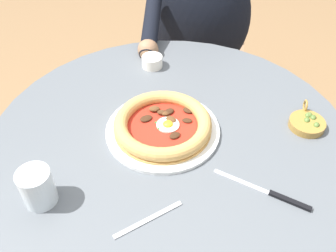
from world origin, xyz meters
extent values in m
cylinder|color=#565B60|center=(0.00, 0.00, 0.70)|extent=(0.95, 0.95, 0.03)
cylinder|color=#4E5257|center=(0.00, 0.00, 0.35)|extent=(0.09, 0.09, 0.67)
cylinder|color=white|center=(0.00, -0.02, 0.72)|extent=(0.30, 0.30, 0.01)
cylinder|color=tan|center=(0.00, -0.02, 0.73)|extent=(0.25, 0.25, 0.01)
torus|color=tan|center=(0.00, -0.02, 0.74)|extent=(0.25, 0.25, 0.04)
cylinder|color=red|center=(0.00, -0.02, 0.73)|extent=(0.23, 0.23, 0.00)
cylinder|color=white|center=(-0.01, -0.01, 0.74)|extent=(0.06, 0.06, 0.00)
ellipsoid|color=yellow|center=(-0.01, -0.01, 0.74)|extent=(0.03, 0.03, 0.02)
ellipsoid|color=#3D2314|center=(-0.05, -0.03, 0.74)|extent=(0.03, 0.03, 0.01)
ellipsoid|color=#4C2D19|center=(-0.04, -0.05, 0.74)|extent=(0.03, 0.03, 0.01)
ellipsoid|color=#3D2314|center=(-0.08, 0.01, 0.74)|extent=(0.02, 0.03, 0.01)
ellipsoid|color=#3D2314|center=(0.02, 0.02, 0.74)|extent=(0.04, 0.03, 0.01)
ellipsoid|color=brown|center=(-0.04, -0.04, 0.74)|extent=(0.02, 0.03, 0.01)
ellipsoid|color=#3D2314|center=(0.00, -0.07, 0.74)|extent=(0.04, 0.04, 0.01)
ellipsoid|color=brown|center=(-0.04, -0.07, 0.74)|extent=(0.03, 0.04, 0.01)
ellipsoid|color=#3D2314|center=(-0.05, 0.02, 0.74)|extent=(0.03, 0.03, 0.01)
ellipsoid|color=brown|center=(-0.03, -0.01, 0.74)|extent=(0.03, 0.04, 0.01)
ellipsoid|color=#2D6B28|center=(0.02, -0.03, 0.74)|extent=(0.01, 0.01, 0.00)
ellipsoid|color=#2D6B28|center=(-0.02, -0.03, 0.74)|extent=(0.01, 0.01, 0.00)
ellipsoid|color=#2D6B28|center=(0.00, -0.04, 0.74)|extent=(0.01, 0.01, 0.00)
cylinder|color=silver|center=(0.31, -0.15, 0.76)|extent=(0.07, 0.07, 0.09)
cylinder|color=silver|center=(0.31, -0.15, 0.74)|extent=(0.06, 0.06, 0.05)
cube|color=silver|center=(0.06, 0.21, 0.71)|extent=(0.01, 0.13, 0.00)
cube|color=black|center=(0.06, 0.33, 0.72)|extent=(0.01, 0.09, 0.01)
cylinder|color=white|center=(-0.24, -0.20, 0.73)|extent=(0.07, 0.07, 0.04)
cylinder|color=olive|center=(-0.24, -0.20, 0.74)|extent=(0.05, 0.05, 0.01)
cylinder|color=olive|center=(-0.20, 0.30, 0.72)|extent=(0.09, 0.09, 0.02)
torus|color=olive|center=(-0.25, 0.28, 0.74)|extent=(0.03, 0.02, 0.03)
ellipsoid|color=#516B2D|center=(-0.20, 0.32, 0.73)|extent=(0.02, 0.02, 0.02)
ellipsoid|color=#516B2D|center=(-0.23, 0.30, 0.73)|extent=(0.02, 0.02, 0.02)
ellipsoid|color=#516B2D|center=(-0.20, 0.30, 0.73)|extent=(0.02, 0.02, 0.02)
ellipsoid|color=#516B2D|center=(-0.22, 0.31, 0.73)|extent=(0.02, 0.02, 0.02)
ellipsoid|color=#516B2D|center=(-0.22, 0.29, 0.73)|extent=(0.02, 0.02, 0.02)
cube|color=#BCBCC1|center=(0.25, 0.08, 0.71)|extent=(0.14, 0.09, 0.00)
cube|color=#282833|center=(-0.63, -0.22, 0.23)|extent=(0.38, 0.41, 0.45)
ellipsoid|color=black|center=(-0.63, -0.22, 0.70)|extent=(0.34, 0.44, 0.50)
cylinder|color=black|center=(-0.39, -0.29, 0.77)|extent=(0.26, 0.16, 0.14)
sphere|color=#936B4C|center=(-0.30, -0.25, 0.73)|extent=(0.07, 0.07, 0.07)
cube|color=#957050|center=(-0.68, -0.24, 0.46)|extent=(0.51, 0.51, 0.02)
cylinder|color=#8E6B4C|center=(-0.45, -0.35, 0.23)|extent=(0.02, 0.02, 0.45)
cylinder|color=#8E6B4C|center=(-0.57, 0.00, 0.23)|extent=(0.02, 0.02, 0.45)
cylinder|color=#8E6B4C|center=(-0.79, -0.47, 0.23)|extent=(0.02, 0.02, 0.45)
cylinder|color=#8E6B4C|center=(-0.91, -0.12, 0.23)|extent=(0.02, 0.02, 0.45)
camera|label=1|loc=(0.59, 0.32, 1.38)|focal=39.05mm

